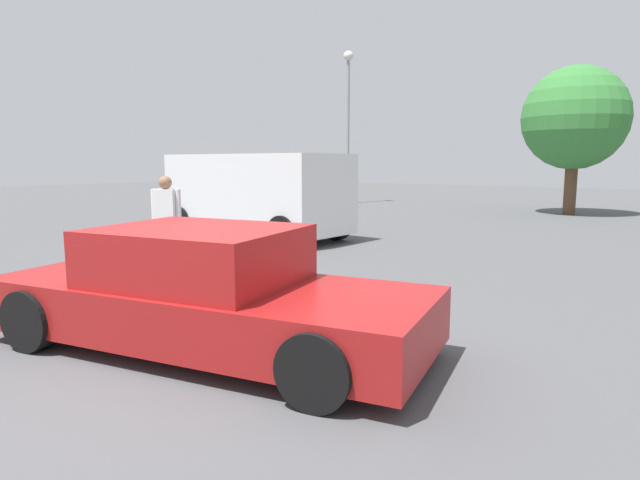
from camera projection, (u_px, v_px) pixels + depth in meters
ground_plane at (188, 354)px, 5.44m from camera, size 80.00×80.00×0.00m
sedan_foreground at (205, 294)px, 5.54m from camera, size 4.86×2.57×1.26m
van_white at (257, 193)px, 13.60m from camera, size 4.98×2.49×2.11m
pedestrian at (166, 215)px, 9.46m from camera, size 0.54×0.37×1.68m
light_post_near at (348, 102)px, 24.46m from camera, size 0.44×0.44×6.85m
tree_back_left at (575, 118)px, 19.36m from camera, size 3.69×3.69×5.33m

